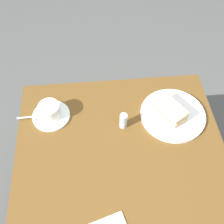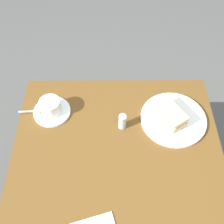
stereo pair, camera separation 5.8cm
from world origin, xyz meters
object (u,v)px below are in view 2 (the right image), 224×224
sandwich_plate (173,119)px  coffee_saucer (52,112)px  sandwich_front (170,114)px  spoon (33,111)px  salt_shaker (122,122)px  dining_table (118,207)px  coffee_cup (50,106)px

sandwich_plate → coffee_saucer: 0.53m
sandwich_front → spoon: (0.04, 0.59, -0.03)m
spoon → coffee_saucer: bearing=-87.7°
spoon → salt_shaker: (-0.07, -0.39, 0.03)m
dining_table → coffee_cup: bearing=36.1°
dining_table → sandwich_plate: (0.35, -0.24, 0.08)m
sandwich_front → dining_table: bearing=147.4°
spoon → salt_shaker: size_ratio=1.28×
sandwich_plate → coffee_cup: coffee_cup is taller
coffee_cup → spoon: 0.09m
sandwich_plate → coffee_cup: bearing=85.4°
coffee_cup → salt_shaker: bearing=-103.9°
coffee_saucer → coffee_cup: coffee_cup is taller
sandwich_front → salt_shaker: salt_shaker is taller
salt_shaker → sandwich_front: bearing=-80.3°
coffee_saucer → salt_shaker: size_ratio=2.13×
sandwich_front → coffee_cup: (0.04, 0.51, 0.00)m
salt_shaker → coffee_cup: bearing=76.1°
sandwich_plate → coffee_cup: 0.53m
dining_table → coffee_saucer: coffee_saucer is taller
coffee_saucer → spoon: bearing=92.3°
sandwich_front → coffee_cup: bearing=85.3°
coffee_saucer → coffee_cup: size_ratio=1.45×
sandwich_plate → spoon: bearing=86.2°
dining_table → sandwich_plate: 0.43m
spoon → salt_shaker: salt_shaker is taller
sandwich_plate → spoon: size_ratio=2.87×
sandwich_plate → salt_shaker: size_ratio=3.69×
dining_table → spoon: (0.39, 0.37, 0.08)m
sandwich_plate → sandwich_front: sandwich_front is taller
spoon → dining_table: bearing=-136.9°
sandwich_plate → salt_shaker: 0.23m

